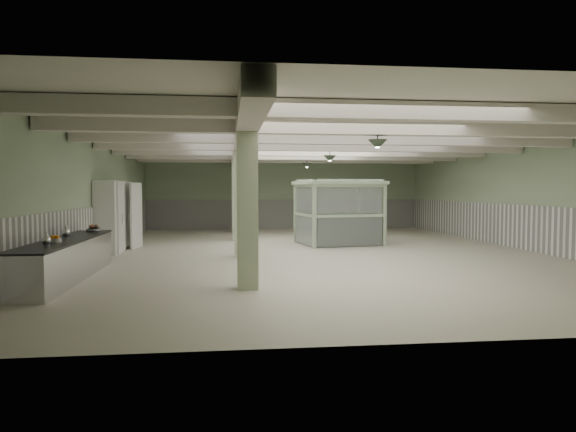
{
  "coord_description": "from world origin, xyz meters",
  "views": [
    {
      "loc": [
        -2.89,
        -16.41,
        2.03
      ],
      "look_at": [
        -1.26,
        -2.51,
        1.3
      ],
      "focal_mm": 32.0,
      "sensor_mm": 36.0,
      "label": 1
    }
  ],
  "objects": [
    {
      "name": "wainscot_back",
      "position": [
        0.0,
        9.97,
        0.75
      ],
      "size": [
        13.9,
        0.05,
        1.5
      ],
      "primitive_type": "cube",
      "color": "white",
      "rests_on": "floor"
    },
    {
      "name": "beam_b",
      "position": [
        0.0,
        -5.0,
        3.42
      ],
      "size": [
        13.9,
        0.35,
        0.32
      ],
      "primitive_type": "cube",
      "color": "beige",
      "rests_on": "ceiling"
    },
    {
      "name": "beam_d",
      "position": [
        0.0,
        0.0,
        3.42
      ],
      "size": [
        13.9,
        0.35,
        0.32
      ],
      "primitive_type": "cube",
      "color": "beige",
      "rests_on": "ceiling"
    },
    {
      "name": "beam_c",
      "position": [
        0.0,
        -2.5,
        3.42
      ],
      "size": [
        13.9,
        0.35,
        0.32
      ],
      "primitive_type": "cube",
      "color": "beige",
      "rests_on": "ceiling"
    },
    {
      "name": "column_b",
      "position": [
        -2.5,
        -1.0,
        1.8
      ],
      "size": [
        0.42,
        0.42,
        3.6
      ],
      "primitive_type": "cube",
      "color": "#B5C49E",
      "rests_on": "floor"
    },
    {
      "name": "wall_left",
      "position": [
        -7.0,
        0.0,
        1.8
      ],
      "size": [
        0.02,
        20.0,
        3.6
      ],
      "primitive_type": "cube",
      "color": "#9EB18E",
      "rests_on": "floor"
    },
    {
      "name": "orange_bowl",
      "position": [
        -6.5,
        -5.19,
        0.95
      ],
      "size": [
        0.32,
        0.32,
        0.09
      ],
      "primitive_type": "cylinder",
      "rotation": [
        0.0,
        0.0,
        -0.31
      ],
      "color": "#B2B2B7",
      "rests_on": "prep_counter"
    },
    {
      "name": "veg_colander",
      "position": [
        -6.45,
        -2.29,
        0.99
      ],
      "size": [
        0.41,
        0.41,
        0.18
      ],
      "primitive_type": null,
      "rotation": [
        0.0,
        0.0,
        -0.04
      ],
      "color": "#444349",
      "rests_on": "prep_counter"
    },
    {
      "name": "wainscot_right",
      "position": [
        6.97,
        0.0,
        0.75
      ],
      "size": [
        0.05,
        19.9,
        1.5
      ],
      "primitive_type": "cube",
      "color": "white",
      "rests_on": "floor"
    },
    {
      "name": "beam_f",
      "position": [
        0.0,
        5.0,
        3.42
      ],
      "size": [
        13.9,
        0.35,
        0.32
      ],
      "primitive_type": "cube",
      "color": "beige",
      "rests_on": "ceiling"
    },
    {
      "name": "pendant_back",
      "position": [
        0.5,
        5.5,
        3.05
      ],
      "size": [
        0.44,
        0.44,
        0.22
      ],
      "primitive_type": "cone",
      "rotation": [
        3.14,
        0.0,
        0.0
      ],
      "color": "#2F3D2E",
      "rests_on": "ceiling"
    },
    {
      "name": "girder",
      "position": [
        -2.5,
        0.0,
        3.38
      ],
      "size": [
        0.45,
        19.9,
        0.4
      ],
      "primitive_type": "cube",
      "color": "beige",
      "rests_on": "ceiling"
    },
    {
      "name": "column_d",
      "position": [
        -2.5,
        8.0,
        1.8
      ],
      "size": [
        0.42,
        0.42,
        3.6
      ],
      "primitive_type": "cube",
      "color": "#B5C49E",
      "rests_on": "floor"
    },
    {
      "name": "ceiling",
      "position": [
        0.0,
        0.0,
        3.6
      ],
      "size": [
        14.0,
        20.0,
        0.02
      ],
      "primitive_type": "cube",
      "color": "white",
      "rests_on": "wall_back"
    },
    {
      "name": "wall_right",
      "position": [
        7.0,
        0.0,
        1.8
      ],
      "size": [
        0.02,
        20.0,
        3.6
      ],
      "primitive_type": "cube",
      "color": "#9EB18E",
      "rests_on": "floor"
    },
    {
      "name": "filing_cabinet",
      "position": [
        2.68,
        2.82,
        0.57
      ],
      "size": [
        0.44,
        0.57,
        1.14
      ],
      "primitive_type": "cube",
      "rotation": [
        0.0,
        0.0,
        -0.14
      ],
      "color": "#5D5E4E",
      "rests_on": "floor"
    },
    {
      "name": "floor",
      "position": [
        0.0,
        0.0,
        0.0
      ],
      "size": [
        20.0,
        20.0,
        0.0
      ],
      "primitive_type": "plane",
      "color": "beige",
      "rests_on": "ground"
    },
    {
      "name": "pitcher_far",
      "position": [
        -6.66,
        -3.97,
        1.05
      ],
      "size": [
        0.22,
        0.25,
        0.29
      ],
      "primitive_type": null,
      "rotation": [
        0.0,
        0.0,
        0.1
      ],
      "color": "silver",
      "rests_on": "prep_counter"
    },
    {
      "name": "guard_booth",
      "position": [
        1.18,
        2.22,
        1.62
      ],
      "size": [
        3.26,
        2.9,
        2.39
      ],
      "rotation": [
        0.0,
        0.0,
        0.16
      ],
      "color": "#ABC69E",
      "rests_on": "floor"
    },
    {
      "name": "wall_back",
      "position": [
        0.0,
        10.0,
        1.8
      ],
      "size": [
        14.0,
        0.02,
        3.6
      ],
      "primitive_type": "cube",
      "color": "#9EB18E",
      "rests_on": "floor"
    },
    {
      "name": "pitcher_near",
      "position": [
        -6.52,
        -5.67,
        1.03
      ],
      "size": [
        0.19,
        0.21,
        0.26
      ],
      "primitive_type": null,
      "rotation": [
        0.0,
        0.0,
        0.05
      ],
      "color": "silver",
      "rests_on": "prep_counter"
    },
    {
      "name": "beam_e",
      "position": [
        0.0,
        2.5,
        3.42
      ],
      "size": [
        13.9,
        0.35,
        0.32
      ],
      "primitive_type": "cube",
      "color": "beige",
      "rests_on": "ceiling"
    },
    {
      "name": "wainscot_left",
      "position": [
        -6.97,
        0.0,
        0.75
      ],
      "size": [
        0.05,
        19.9,
        1.5
      ],
      "primitive_type": "cube",
      "color": "white",
      "rests_on": "floor"
    },
    {
      "name": "prep_counter",
      "position": [
        -6.54,
        -4.45,
        0.46
      ],
      "size": [
        0.92,
        5.26,
        0.91
      ],
      "color": "silver",
      "rests_on": "floor"
    },
    {
      "name": "pendant_front",
      "position": [
        0.5,
        -5.0,
        3.05
      ],
      "size": [
        0.44,
        0.44,
        0.22
      ],
      "primitive_type": "cone",
      "rotation": [
        3.14,
        0.0,
        0.0
      ],
      "color": "#2F3D2E",
      "rests_on": "ceiling"
    },
    {
      "name": "walkin_cooler",
      "position": [
        -6.62,
        1.0,
        1.21
      ],
      "size": [
        0.93,
        2.63,
        2.41
      ],
      "color": "white",
      "rests_on": "floor"
    },
    {
      "name": "wall_front",
      "position": [
        0.0,
        -10.0,
        1.8
      ],
      "size": [
        14.0,
        0.02,
        3.6
      ],
      "primitive_type": "cube",
      "color": "#9EB18E",
      "rests_on": "floor"
    },
    {
      "name": "beam_a",
      "position": [
        0.0,
        -7.5,
        3.42
      ],
      "size": [
        13.9,
        0.35,
        0.32
      ],
      "primitive_type": "cube",
      "color": "beige",
      "rests_on": "ceiling"
    },
    {
      "name": "pendant_mid",
      "position": [
        0.5,
        0.5,
        3.05
      ],
      "size": [
        0.44,
        0.44,
        0.22
      ],
      "primitive_type": "cone",
      "rotation": [
        3.14,
        0.0,
        0.0
      ],
      "color": "#2F3D2E",
      "rests_on": "ceiling"
    },
    {
      "name": "column_a",
      "position": [
        -2.5,
        -6.0,
        1.8
      ],
      "size": [
        0.42,
        0.42,
        3.6
      ],
      "primitive_type": "cube",
      "color": "#B5C49E",
      "rests_on": "floor"
    },
    {
      "name": "beam_g",
      "position": [
        0.0,
        7.5,
        3.42
      ],
      "size": [
        13.9,
        0.35,
        0.32
      ],
      "primitive_type": "cube",
      "color": "beige",
      "rests_on": "ceiling"
    },
    {
      "name": "column_c",
      "position": [
        -2.5,
        4.0,
        1.8
      ],
      "size": [
        0.42,
        0.42,
        3.6
      ],
      "primitive_type": "cube",
      "color": "#B5C49E",
      "rests_on": "floor"
    }
  ]
}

